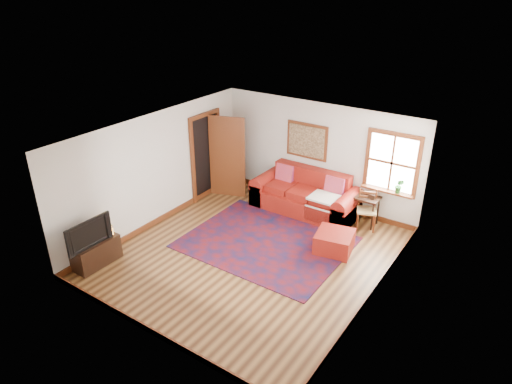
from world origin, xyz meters
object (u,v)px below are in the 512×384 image
Objects in this scene: red_leather_sofa at (306,198)px; side_table at (366,202)px; red_ottoman at (334,242)px; ladder_back_chair at (367,208)px; media_cabinet at (96,253)px.

red_leather_sofa is 3.67× the size of side_table.
red_leather_sofa reaches higher than side_table.
red_ottoman is 1.05× the size of side_table.
side_table is 0.76× the size of ladder_back_chair.
red_ottoman is at bearing 39.90° from media_cabinet.
red_leather_sofa is 1.82m from red_ottoman.
red_leather_sofa is at bearing 61.93° from media_cabinet.
side_table is (0.09, 1.38, 0.35)m from red_ottoman.
media_cabinet is (-3.68, -4.38, -0.30)m from side_table.
ladder_back_chair is at bearing 48.66° from media_cabinet.
media_cabinet is (-2.26, -4.23, -0.07)m from red_leather_sofa.
ladder_back_chair is at bearing 1.03° from red_leather_sofa.
side_table reaches higher than media_cabinet.
red_ottoman is at bearing -93.65° from side_table.
ladder_back_chair is 0.97× the size of media_cabinet.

